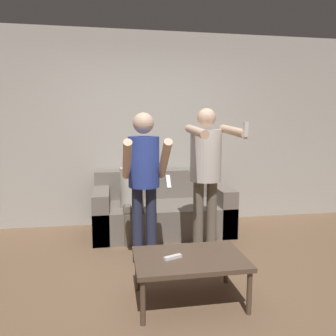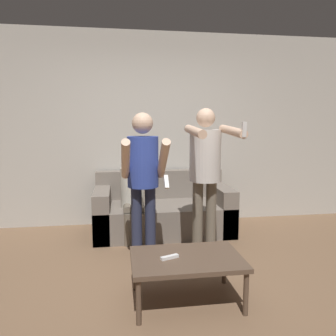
{
  "view_description": "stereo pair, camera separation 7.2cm",
  "coord_description": "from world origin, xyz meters",
  "px_view_note": "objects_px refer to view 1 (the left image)",
  "views": [
    {
      "loc": [
        -0.48,
        -2.59,
        1.44
      ],
      "look_at": [
        0.15,
        1.13,
        0.92
      ],
      "focal_mm": 35.0,
      "sensor_mm": 36.0,
      "label": 1
    },
    {
      "loc": [
        -0.41,
        -2.6,
        1.44
      ],
      "look_at": [
        0.15,
        1.13,
        0.92
      ],
      "focal_mm": 35.0,
      "sensor_mm": 36.0,
      "label": 2
    }
  ],
  "objects_px": {
    "couch": "(162,212)",
    "remote_on_table": "(173,257)",
    "person_standing_left": "(144,172)",
    "coffee_table": "(190,261)",
    "person_seated": "(132,191)",
    "person_standing_right": "(206,165)"
  },
  "relations": [
    {
      "from": "person_seated",
      "to": "remote_on_table",
      "type": "distance_m",
      "value": 1.62
    },
    {
      "from": "couch",
      "to": "remote_on_table",
      "type": "relative_size",
      "value": 11.57
    },
    {
      "from": "person_seated",
      "to": "person_standing_left",
      "type": "bearing_deg",
      "value": -84.01
    },
    {
      "from": "person_seated",
      "to": "remote_on_table",
      "type": "height_order",
      "value": "person_seated"
    },
    {
      "from": "couch",
      "to": "person_standing_left",
      "type": "bearing_deg",
      "value": -108.74
    },
    {
      "from": "coffee_table",
      "to": "remote_on_table",
      "type": "distance_m",
      "value": 0.15
    },
    {
      "from": "couch",
      "to": "coffee_table",
      "type": "height_order",
      "value": "couch"
    },
    {
      "from": "couch",
      "to": "coffee_table",
      "type": "xyz_separation_m",
      "value": [
        -0.04,
        -1.77,
        0.08
      ]
    },
    {
      "from": "couch",
      "to": "person_standing_right",
      "type": "distance_m",
      "value": 1.26
    },
    {
      "from": "person_standing_left",
      "to": "remote_on_table",
      "type": "height_order",
      "value": "person_standing_left"
    },
    {
      "from": "person_seated",
      "to": "remote_on_table",
      "type": "relative_size",
      "value": 7.31
    },
    {
      "from": "person_standing_right",
      "to": "coffee_table",
      "type": "height_order",
      "value": "person_standing_right"
    },
    {
      "from": "couch",
      "to": "person_seated",
      "type": "height_order",
      "value": "person_seated"
    },
    {
      "from": "person_standing_left",
      "to": "coffee_table",
      "type": "xyz_separation_m",
      "value": [
        0.28,
        -0.82,
        -0.61
      ]
    },
    {
      "from": "person_standing_left",
      "to": "remote_on_table",
      "type": "distance_m",
      "value": 1.02
    },
    {
      "from": "couch",
      "to": "coffee_table",
      "type": "relative_size",
      "value": 2.01
    },
    {
      "from": "person_standing_right",
      "to": "coffee_table",
      "type": "xyz_separation_m",
      "value": [
        -0.37,
        -0.81,
        -0.66
      ]
    },
    {
      "from": "couch",
      "to": "person_seated",
      "type": "relative_size",
      "value": 1.58
    },
    {
      "from": "couch",
      "to": "person_standing_right",
      "type": "relative_size",
      "value": 1.11
    },
    {
      "from": "person_standing_left",
      "to": "remote_on_table",
      "type": "relative_size",
      "value": 10.09
    },
    {
      "from": "person_seated",
      "to": "coffee_table",
      "type": "distance_m",
      "value": 1.63
    },
    {
      "from": "remote_on_table",
      "to": "person_seated",
      "type": "bearing_deg",
      "value": 97.87
    }
  ]
}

